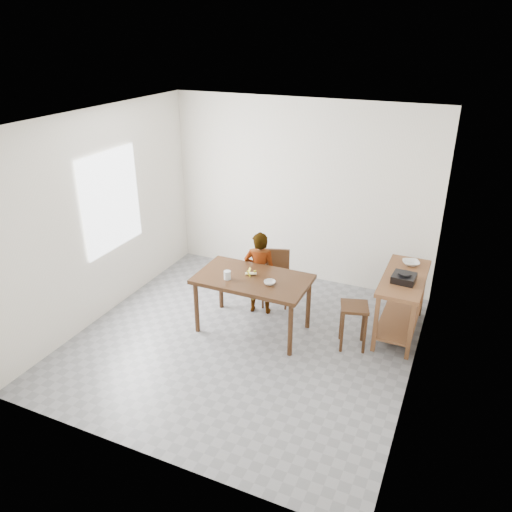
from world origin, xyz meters
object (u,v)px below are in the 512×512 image
at_px(dining_table, 253,304).
at_px(child, 260,273).
at_px(prep_counter, 401,304).
at_px(dining_chair, 275,279).
at_px(stool, 353,326).

relative_size(dining_table, child, 1.20).
height_order(prep_counter, dining_chair, prep_counter).
height_order(prep_counter, stool, prep_counter).
height_order(dining_table, prep_counter, prep_counter).
bearing_deg(stool, dining_table, -173.08).
distance_m(prep_counter, stool, 0.73).
xyz_separation_m(prep_counter, child, (-1.82, -0.25, 0.18)).
bearing_deg(stool, child, 167.61).
bearing_deg(child, prep_counter, 174.09).
bearing_deg(child, stool, 153.91).
height_order(dining_table, stool, dining_table).
relative_size(dining_table, stool, 2.46).
xyz_separation_m(prep_counter, dining_chair, (-1.71, 0.04, -0.02)).
relative_size(dining_chair, stool, 1.34).
bearing_deg(stool, dining_chair, 154.93).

